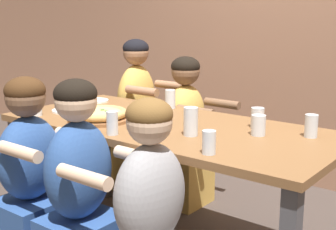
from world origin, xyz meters
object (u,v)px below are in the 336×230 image
object	(u,v)px
cocktail_glass_blue	(137,120)
drinking_glass_d	(170,99)
drinking_glass_e	(209,143)
drinking_glass_f	(311,126)
empty_plate_b	(70,110)
drinking_glass_b	(258,125)
drinking_glass_c	(257,119)
drinking_glass_a	(112,125)
pizza_board_main	(99,115)
diner_near_midleft	(31,188)
drinking_glass_h	(191,123)
empty_plate_a	(94,101)
drinking_glass_g	(37,108)
diner_near_center	(80,205)
diner_far_midleft	(185,137)
diner_far_left	(137,122)

from	to	relation	value
cocktail_glass_blue	drinking_glass_d	xyz separation A→B (m)	(-0.17, 0.52, 0.02)
drinking_glass_e	drinking_glass_f	size ratio (longest dim) A/B	0.92
empty_plate_b	drinking_glass_b	size ratio (longest dim) A/B	2.09
drinking_glass_c	drinking_glass_a	bearing A→B (deg)	-131.31
pizza_board_main	drinking_glass_a	world-z (taller)	drinking_glass_a
drinking_glass_f	diner_near_midleft	distance (m)	1.48
drinking_glass_e	drinking_glass_h	distance (m)	0.32
empty_plate_a	drinking_glass_g	size ratio (longest dim) A/B	1.87
diner_near_midleft	diner_near_center	bearing A→B (deg)	-90.00
drinking_glass_d	diner_near_center	distance (m)	1.09
drinking_glass_e	diner_far_midleft	bearing A→B (deg)	130.30
diner_far_midleft	cocktail_glass_blue	bearing A→B (deg)	18.07
drinking_glass_g	diner_near_center	size ratio (longest dim) A/B	0.10
drinking_glass_h	diner_near_midleft	xyz separation A→B (m)	(-0.65, -0.52, -0.35)
drinking_glass_c	diner_near_midleft	world-z (taller)	diner_near_midleft
cocktail_glass_blue	drinking_glass_c	size ratio (longest dim) A/B	0.99
empty_plate_b	diner_far_left	distance (m)	0.82
cocktail_glass_blue	diner_near_midleft	bearing A→B (deg)	-123.10
pizza_board_main	drinking_glass_f	bearing A→B (deg)	19.68
diner_far_midleft	diner_far_left	bearing A→B (deg)	-90.00
drinking_glass_c	diner_far_midleft	world-z (taller)	diner_far_midleft
drinking_glass_h	diner_far_midleft	bearing A→B (deg)	127.25
pizza_board_main	drinking_glass_b	world-z (taller)	drinking_glass_b
drinking_glass_g	drinking_glass_h	world-z (taller)	drinking_glass_h
cocktail_glass_blue	drinking_glass_c	xyz separation A→B (m)	(0.52, 0.40, 0.01)
drinking_glass_b	drinking_glass_d	size ratio (longest dim) A/B	0.87
drinking_glass_d	drinking_glass_h	size ratio (longest dim) A/B	0.83
pizza_board_main	drinking_glass_g	xyz separation A→B (m)	(-0.39, -0.14, 0.01)
drinking_glass_c	diner_far_midleft	size ratio (longest dim) A/B	0.10
cocktail_glass_blue	drinking_glass_d	world-z (taller)	drinking_glass_d
diner_far_left	drinking_glass_g	bearing A→B (deg)	3.60
cocktail_glass_blue	drinking_glass_b	xyz separation A→B (m)	(0.60, 0.25, 0.01)
drinking_glass_a	diner_near_center	world-z (taller)	diner_near_center
pizza_board_main	diner_far_midleft	world-z (taller)	diner_far_midleft
drinking_glass_d	drinking_glass_g	world-z (taller)	drinking_glass_d
pizza_board_main	cocktail_glass_blue	distance (m)	0.29
diner_far_midleft	empty_plate_b	bearing A→B (deg)	-24.27
drinking_glass_h	diner_near_center	distance (m)	0.68
drinking_glass_h	pizza_board_main	bearing A→B (deg)	-175.33
drinking_glass_e	drinking_glass_h	size ratio (longest dim) A/B	0.73
drinking_glass_e	empty_plate_a	bearing A→B (deg)	157.42
diner_near_midleft	diner_far_left	bearing A→B (deg)	17.87
drinking_glass_f	diner_far_left	bearing A→B (deg)	164.24
drinking_glass_a	drinking_glass_f	size ratio (longest dim) A/B	1.05
drinking_glass_a	drinking_glass_b	size ratio (longest dim) A/B	1.15
drinking_glass_d	diner_far_midleft	size ratio (longest dim) A/B	0.11
empty_plate_b	drinking_glass_h	bearing A→B (deg)	-0.73
pizza_board_main	diner_near_midleft	world-z (taller)	diner_near_midleft
empty_plate_a	drinking_glass_h	distance (m)	1.13
empty_plate_a	diner_far_midleft	bearing A→B (deg)	43.78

